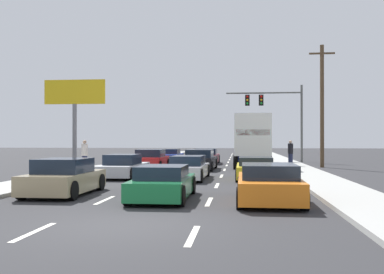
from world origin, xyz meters
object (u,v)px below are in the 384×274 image
car_silver (124,167)px  pedestrian_mid_block (290,153)px  car_red (151,160)px  car_green (163,183)px  box_truck (252,138)px  utility_pole_mid (322,104)px  pedestrian_near_corner (85,155)px  car_white (188,168)px  car_maroon (206,157)px  roadside_billboard (75,101)px  car_black (200,160)px  car_orange (269,184)px  traffic_signal_mast (270,106)px  car_tan (64,178)px  car_blue (169,157)px  car_yellow (255,169)px

car_silver → pedestrian_mid_block: pedestrian_mid_block is taller
car_red → car_green: 15.33m
car_red → pedestrian_mid_block: 10.01m
box_truck → car_red: bearing=-161.7°
utility_pole_mid → pedestrian_near_corner: (-15.33, -6.04, -3.46)m
utility_pole_mid → car_white: bearing=-128.9°
car_silver → utility_pole_mid: bearing=39.1°
car_green → car_maroon: bearing=90.5°
pedestrian_mid_block → roadside_billboard: bearing=166.2°
car_black → car_orange: car_black is taller
box_truck → car_orange: size_ratio=1.75×
car_silver → car_black: car_black is taller
car_maroon → car_white: bearing=-89.4°
car_silver → car_maroon: car_maroon is taller
car_black → traffic_signal_mast: bearing=64.3°
roadside_billboard → car_white: bearing=-51.9°
car_tan → traffic_signal_mast: 26.72m
car_black → car_white: bearing=-89.8°
car_red → pedestrian_mid_block: pedestrian_mid_block is taller
car_silver → car_tan: size_ratio=1.17×
car_blue → car_tan: (-0.41, -21.30, 0.04)m
roadside_billboard → utility_pole_mid: bearing=-11.8°
roadside_billboard → car_green: bearing=-62.6°
car_white → car_green: 7.50m
box_truck → car_blue: bearing=143.6°
car_white → car_yellow: size_ratio=1.01×
car_black → pedestrian_near_corner: 7.40m
car_tan → utility_pole_mid: (12.14, 17.06, 3.91)m
car_silver → roadside_billboard: 16.66m
car_maroon → roadside_billboard: 12.23m
pedestrian_mid_block → car_yellow: bearing=-106.0°
car_green → box_truck: bearing=78.8°
car_blue → car_white: (3.31, -14.67, -0.01)m
car_red → utility_pole_mid: 12.81m
car_maroon → car_yellow: (3.48, -14.12, -0.04)m
car_yellow → car_orange: size_ratio=1.00×
car_green → car_red: bearing=103.0°
car_maroon → pedestrian_near_corner: (-6.75, -10.06, 0.48)m
utility_pole_mid → car_blue: bearing=160.1°
car_orange → pedestrian_near_corner: 15.92m
utility_pole_mid → pedestrian_mid_block: utility_pole_mid is taller
car_yellow → car_black: bearing=116.5°
box_truck → traffic_signal_mast: bearing=77.5°
car_maroon → traffic_signal_mast: bearing=34.1°
box_truck → pedestrian_mid_block: size_ratio=4.49×
car_red → car_maroon: 7.73m
box_truck → car_yellow: box_truck is taller
pedestrian_near_corner → car_yellow: bearing=-21.7°
traffic_signal_mast → pedestrian_mid_block: size_ratio=3.82×
car_red → car_maroon: car_red is taller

